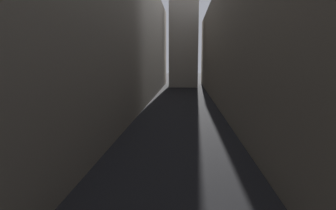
{
  "coord_description": "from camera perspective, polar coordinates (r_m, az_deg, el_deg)",
  "views": [
    {
      "loc": [
        0.63,
        13.04,
        6.98
      ],
      "look_at": [
        0.0,
        23.4,
        5.39
      ],
      "focal_mm": 30.74,
      "sensor_mm": 36.0,
      "label": 1
    }
  ],
  "objects": [
    {
      "name": "building_block_right",
      "position": [
        38.8,
        21.29,
        11.71
      ],
      "size": [
        13.39,
        108.0,
        18.79
      ],
      "primitive_type": "cube",
      "color": "#756B5B",
      "rests_on": "ground"
    },
    {
      "name": "building_block_left",
      "position": [
        38.9,
        -14.18,
        14.13
      ],
      "size": [
        10.77,
        108.0,
        21.65
      ],
      "primitive_type": "cube",
      "color": "gray",
      "rests_on": "ground"
    },
    {
      "name": "ground_plane",
      "position": [
        35.65,
        2.42,
        -2.58
      ],
      "size": [
        264.0,
        264.0,
        0.0
      ],
      "primitive_type": "plane",
      "color": "black"
    }
  ]
}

